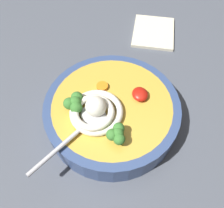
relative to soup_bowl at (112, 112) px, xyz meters
The scene contains 10 objects.
table_slab 7.21cm from the soup_bowl, 41.29° to the right, with size 132.76×132.76×4.23cm, color #474C56.
soup_bowl is the anchor object (origin of this frame).
noodle_pile 5.86cm from the soup_bowl, 64.16° to the right, with size 11.25×11.03×4.52cm.
soup_spoon 7.13cm from the soup_bowl, 55.38° to the right, with size 12.57×16.09×1.60cm.
chili_sauce_dollop 6.87cm from the soup_bowl, 96.06° to the left, with size 3.52×3.17×1.58cm, color #B2190F.
broccoli_floret_front 9.02cm from the soup_bowl, ahead, with size 4.04×3.48×3.20cm.
broccoli_floret_beside_noodles 8.69cm from the soup_bowl, 92.19° to the right, with size 4.49×3.86×3.55cm.
carrot_slice_extra_b 8.11cm from the soup_bowl, 60.74° to the right, with size 2.83×2.83×0.47cm, color orange.
carrot_slice_right 5.57cm from the soup_bowl, 166.04° to the right, with size 2.39×2.39×0.72cm, color orange.
folded_napkin 31.18cm from the soup_bowl, 145.34° to the left, with size 13.81×11.39×0.80cm, color beige.
Camera 1 is at (21.28, -2.03, 47.62)cm, focal length 37.03 mm.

